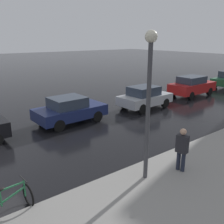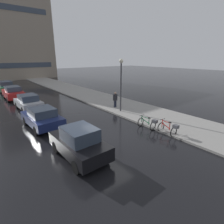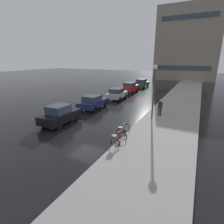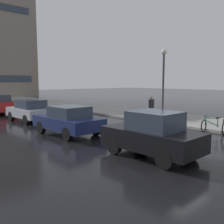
{
  "view_description": "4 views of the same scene",
  "coord_description": "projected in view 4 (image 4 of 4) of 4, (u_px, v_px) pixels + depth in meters",
  "views": [
    {
      "loc": [
        9.7,
        -1.4,
        4.67
      ],
      "look_at": [
        1.36,
        4.97,
        1.52
      ],
      "focal_mm": 40.0,
      "sensor_mm": 36.0,
      "label": 1
    },
    {
      "loc": [
        -5.95,
        -7.9,
        5.05
      ],
      "look_at": [
        1.78,
        1.9,
        1.08
      ],
      "focal_mm": 28.0,
      "sensor_mm": 36.0,
      "label": 2
    },
    {
      "loc": [
        8.02,
        -11.12,
        5.38
      ],
      "look_at": [
        1.29,
        2.23,
        0.81
      ],
      "focal_mm": 28.0,
      "sensor_mm": 36.0,
      "label": 3
    },
    {
      "loc": [
        -9.38,
        -6.18,
        2.77
      ],
      "look_at": [
        -0.36,
        3.8,
        1.11
      ],
      "focal_mm": 40.0,
      "sensor_mm": 36.0,
      "label": 4
    }
  ],
  "objects": [
    {
      "name": "bicycle_second",
      "position": [
        217.0,
        125.0,
        13.15
      ],
      "size": [
        0.79,
        1.45,
        0.91
      ],
      "color": "black",
      "rests_on": "ground"
    },
    {
      "name": "sidewalk_kerb",
      "position": [
        118.0,
        111.0,
        22.48
      ],
      "size": [
        4.8,
        60.0,
        0.14
      ],
      "primitive_type": "cube",
      "color": "gray",
      "rests_on": "ground"
    },
    {
      "name": "car_navy",
      "position": [
        68.0,
        120.0,
        13.0
      ],
      "size": [
        2.12,
        4.02,
        1.49
      ],
      "color": "navy",
      "rests_on": "ground"
    },
    {
      "name": "car_silver",
      "position": [
        30.0,
        110.0,
        17.31
      ],
      "size": [
        2.01,
        3.82,
        1.51
      ],
      "color": "#B2B5BA",
      "rests_on": "ground"
    },
    {
      "name": "pedestrian",
      "position": [
        151.0,
        106.0,
        18.19
      ],
      "size": [
        0.44,
        0.31,
        1.71
      ],
      "color": "#1E2333",
      "rests_on": "ground"
    },
    {
      "name": "ground_plane",
      "position": [
        175.0,
        144.0,
        11.13
      ],
      "size": [
        140.0,
        140.0,
        0.0
      ],
      "primitive_type": "plane",
      "color": "black"
    },
    {
      "name": "car_black",
      "position": [
        152.0,
        135.0,
        9.13
      ],
      "size": [
        1.84,
        3.75,
        1.69
      ],
      "color": "black",
      "rests_on": "ground"
    },
    {
      "name": "streetlamp",
      "position": [
        163.0,
        76.0,
        16.68
      ],
      "size": [
        0.37,
        0.37,
        4.88
      ],
      "color": "#424247",
      "rests_on": "ground"
    }
  ]
}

